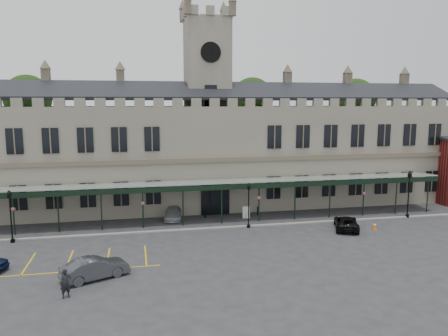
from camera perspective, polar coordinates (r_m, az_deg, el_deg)
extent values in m
plane|color=#2C2C2F|center=(38.96, 1.80, -10.06)|extent=(140.00, 140.00, 0.00)
cube|color=slate|center=(53.01, -2.17, 1.57)|extent=(60.00, 10.00, 12.00)
cube|color=brown|center=(47.92, -1.16, 1.07)|extent=(60.00, 0.35, 0.50)
cube|color=black|center=(50.17, -1.74, 10.10)|extent=(60.00, 4.77, 2.20)
cube|color=black|center=(55.10, -2.65, 9.96)|extent=(60.00, 4.77, 2.20)
cube|color=black|center=(48.74, -1.16, -3.93)|extent=(3.20, 0.18, 3.80)
cube|color=slate|center=(52.64, -2.20, 6.98)|extent=(5.00, 5.00, 22.00)
cylinder|color=silver|center=(50.41, -1.75, 14.88)|extent=(2.20, 0.12, 2.20)
cylinder|color=black|center=(50.34, -1.74, 14.89)|extent=(2.30, 0.04, 2.30)
cube|color=black|center=(50.10, -1.73, 9.19)|extent=(1.40, 0.12, 2.80)
cube|color=#8C9E93|center=(46.48, -0.74, -1.78)|extent=(50.00, 4.00, 0.40)
cube|color=black|center=(44.59, -0.26, -2.55)|extent=(50.00, 0.18, 0.50)
cube|color=gray|center=(44.06, 0.13, -7.76)|extent=(60.00, 0.40, 0.12)
cylinder|color=#332314|center=(62.70, -23.87, 1.92)|extent=(0.70, 0.70, 12.00)
sphere|color=black|center=(62.38, -24.26, 8.32)|extent=(6.00, 6.00, 6.00)
cylinder|color=#332314|center=(63.46, 3.64, 2.71)|extent=(0.70, 0.70, 12.00)
sphere|color=black|center=(63.13, 3.70, 9.04)|extent=(6.00, 6.00, 6.00)
cylinder|color=#332314|center=(69.38, 16.52, 2.87)|extent=(0.70, 0.70, 12.00)
sphere|color=black|center=(69.08, 16.77, 8.65)|extent=(6.00, 6.00, 6.00)
cylinder|color=black|center=(43.95, -25.89, -8.55)|extent=(0.37, 0.37, 0.31)
cylinder|color=black|center=(43.46, -26.05, -6.12)|extent=(0.12, 0.12, 4.15)
cube|color=black|center=(42.98, -26.25, -3.24)|extent=(0.29, 0.29, 0.42)
cone|color=black|center=(42.91, -26.28, -2.76)|extent=(0.46, 0.46, 0.31)
cylinder|color=black|center=(44.22, 3.21, -7.59)|extent=(0.36, 0.36, 0.30)
cylinder|color=black|center=(43.75, 3.23, -5.29)|extent=(0.12, 0.12, 3.95)
cube|color=black|center=(43.29, 3.26, -2.56)|extent=(0.28, 0.28, 0.40)
cone|color=black|center=(43.22, 3.26, -2.11)|extent=(0.43, 0.43, 0.30)
cylinder|color=black|center=(51.93, 22.81, -5.79)|extent=(0.40, 0.40, 0.34)
cylinder|color=black|center=(51.49, 22.94, -3.56)|extent=(0.13, 0.13, 4.47)
cube|color=black|center=(51.07, 23.10, -0.92)|extent=(0.31, 0.31, 0.45)
cone|color=black|center=(51.01, 23.12, -0.49)|extent=(0.49, 0.49, 0.34)
cube|color=#EB5B07|center=(46.19, 19.05, -7.52)|extent=(0.38, 0.38, 0.04)
cone|color=#EB5B07|center=(46.10, 19.07, -7.12)|extent=(0.44, 0.44, 0.71)
cylinder|color=silver|center=(46.08, 19.07, -7.00)|extent=(0.29, 0.29, 0.10)
cylinder|color=black|center=(47.60, 2.90, -6.26)|extent=(0.07, 0.07, 0.55)
cube|color=silver|center=(47.50, 2.91, -5.82)|extent=(0.76, 0.20, 1.31)
cylinder|color=black|center=(47.88, -2.48, -5.94)|extent=(0.16, 0.16, 0.92)
cylinder|color=black|center=(48.99, 4.43, -5.59)|extent=(0.17, 0.17, 0.96)
imported|color=#3B3E43|center=(33.07, -16.51, -12.43)|extent=(5.00, 3.47, 1.56)
imported|color=#A9ACB1|center=(47.56, -6.64, -5.88)|extent=(2.36, 4.54, 1.26)
imported|color=black|center=(45.15, 15.67, -6.90)|extent=(3.73, 5.13, 1.30)
imported|color=black|center=(30.60, -19.97, -13.99)|extent=(0.83, 0.71, 1.92)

